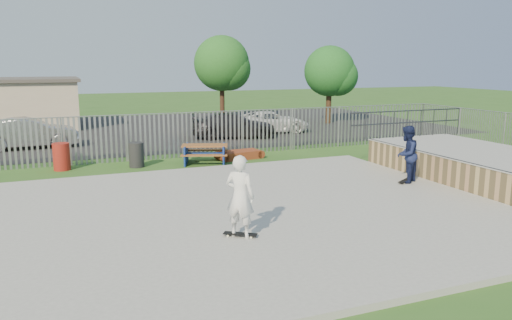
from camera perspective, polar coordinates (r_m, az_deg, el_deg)
name	(u,v)px	position (r m, az deg, el deg)	size (l,w,h in m)	color
ground	(233,216)	(13.89, -2.65, -6.37)	(120.00, 120.00, 0.00)	#2E5B1F
concrete_slab	(233,213)	(13.86, -2.65, -6.08)	(15.00, 12.00, 0.15)	gray
quarter_pipe	(470,164)	(19.71, 23.27, -0.38)	(5.50, 7.05, 2.19)	tan
fence	(217,151)	(18.19, -4.48, 1.03)	(26.04, 16.02, 2.00)	gray
picnic_table	(205,154)	(21.00, -5.86, 0.70)	(2.30, 2.09, 0.80)	brown
funbox	(239,155)	(21.96, -1.91, 0.60)	(1.86, 1.10, 0.35)	maroon
trash_bin_red	(62,157)	(21.00, -21.34, 0.36)	(0.64, 0.64, 1.07)	maroon
trash_bin_grey	(136,155)	(20.71, -13.51, 0.58)	(0.60, 0.60, 1.01)	black
parking_lot	(132,130)	(32.08, -13.96, 3.30)	(40.00, 18.00, 0.02)	black
car_silver	(30,133)	(26.91, -24.46, 2.82)	(1.58, 4.54, 1.50)	#A6A6AB
car_dark	(234,125)	(28.00, -2.56, 3.97)	(1.94, 4.77, 1.38)	black
car_white	(271,122)	(30.18, 1.72, 4.38)	(2.11, 4.58, 1.27)	white
tree_mid	(222,63)	(36.42, -3.94, 10.95)	(3.96, 3.96, 6.10)	#3F2819
tree_right	(329,71)	(35.02, 8.40, 9.99)	(3.45, 3.45, 5.33)	#402B19
skateboard_a	(405,181)	(17.74, 16.66, -2.35)	(0.79, 0.58, 0.08)	black
skateboard_b	(240,235)	(11.83, -1.81, -8.55)	(0.77, 0.62, 0.08)	black
skater_navy	(407,154)	(17.55, 16.83, 0.62)	(0.95, 0.74, 1.95)	#151D42
skater_white	(240,196)	(11.55, -1.84, -4.18)	(0.71, 0.47, 1.95)	white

